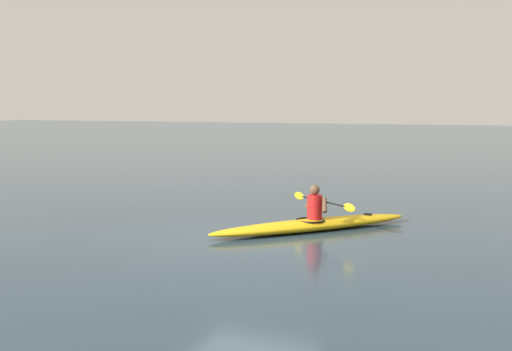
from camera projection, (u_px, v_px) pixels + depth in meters
ground_plane at (248, 240)px, 12.96m from camera, size 160.00×160.00×0.00m
kayak at (312, 225)px, 13.94m from camera, size 3.62×4.20×0.25m
kayaker at (316, 204)px, 13.93m from camera, size 1.83×1.51×0.73m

